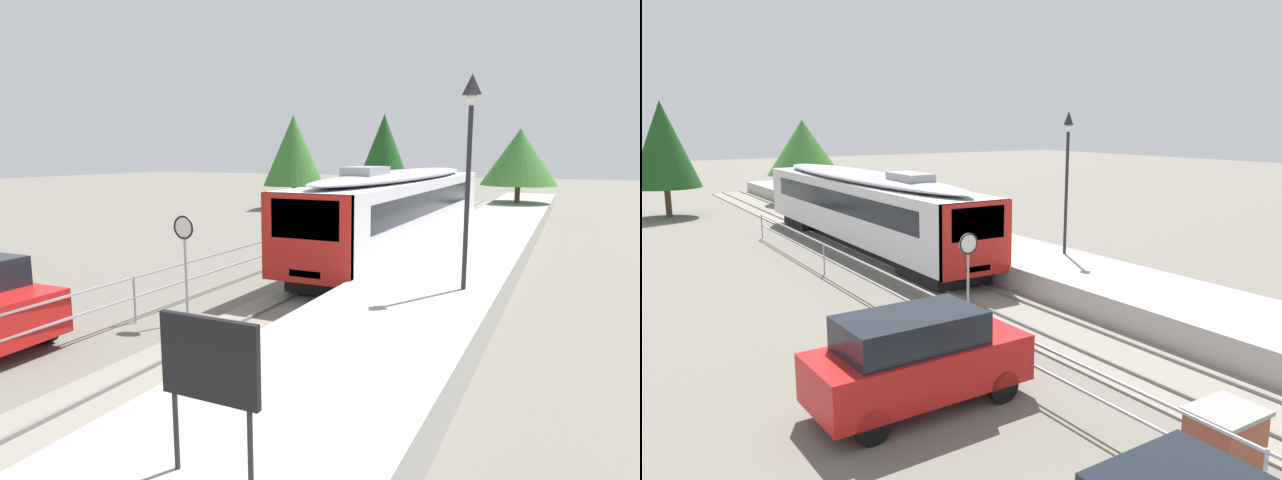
# 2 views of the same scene
# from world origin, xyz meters

# --- Properties ---
(ground_plane) EXTENTS (160.00, 160.00, 0.00)m
(ground_plane) POSITION_xyz_m (-3.00, 22.00, 0.00)
(ground_plane) COLOR #6B665B
(track_rails) EXTENTS (3.20, 60.00, 0.14)m
(track_rails) POSITION_xyz_m (0.00, 22.00, 0.03)
(track_rails) COLOR gray
(track_rails) RESTS_ON ground
(commuter_train) EXTENTS (2.82, 19.14, 3.74)m
(commuter_train) POSITION_xyz_m (0.00, 24.63, 2.15)
(commuter_train) COLOR silver
(commuter_train) RESTS_ON track_rails
(station_platform) EXTENTS (3.90, 60.00, 0.90)m
(station_platform) POSITION_xyz_m (3.25, 22.00, 0.45)
(station_platform) COLOR #A8A59E
(station_platform) RESTS_ON ground
(platform_lamp_mid_platform) EXTENTS (0.34, 0.34, 5.35)m
(platform_lamp_mid_platform) POSITION_xyz_m (4.33, 15.66, 4.62)
(platform_lamp_mid_platform) COLOR #232328
(platform_lamp_mid_platform) RESTS_ON station_platform
(speed_limit_sign) EXTENTS (0.61, 0.10, 2.81)m
(speed_limit_sign) POSITION_xyz_m (-2.10, 12.58, 2.12)
(speed_limit_sign) COLOR #9EA0A5
(speed_limit_sign) RESTS_ON ground
(brick_utility_cabinet) EXTENTS (1.21, 0.99, 1.13)m
(brick_utility_cabinet) POSITION_xyz_m (-2.47, 4.19, 0.57)
(brick_utility_cabinet) COLOR brown
(brick_utility_cabinet) RESTS_ON ground
(carpark_fence) EXTENTS (0.06, 36.06, 1.25)m
(carpark_fence) POSITION_xyz_m (-3.30, 12.00, 0.91)
(carpark_fence) COLOR #9EA0A5
(carpark_fence) RESTS_ON ground
(parked_suv_red) EXTENTS (4.66, 2.04, 2.04)m
(parked_suv_red) POSITION_xyz_m (-5.65, 9.10, 1.06)
(parked_suv_red) COLOR red
(parked_suv_red) RESTS_ON ground
(tree_behind_carpark) EXTENTS (5.20, 5.20, 6.05)m
(tree_behind_carpark) POSITION_xyz_m (3.04, 42.06, 4.08)
(tree_behind_carpark) COLOR brown
(tree_behind_carpark) RESTS_ON ground
(tree_distant_left) EXTENTS (4.18, 4.18, 7.19)m
(tree_distant_left) POSITION_xyz_m (-6.30, 40.40, 4.51)
(tree_distant_left) COLOR brown
(tree_distant_left) RESTS_ON ground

